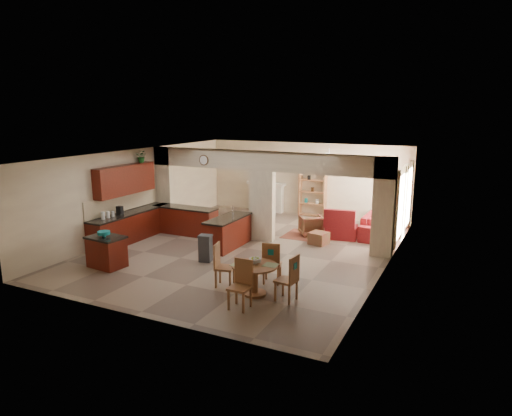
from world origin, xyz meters
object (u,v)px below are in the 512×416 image
at_px(dining_table, 255,274).
at_px(sofa, 382,224).
at_px(armchair, 311,225).
at_px(kitchen_island, 107,252).

height_order(dining_table, sofa, sofa).
bearing_deg(sofa, armchair, 117.36).
xyz_separation_m(dining_table, sofa, (1.61, 6.24, -0.10)).
xyz_separation_m(dining_table, armchair, (-0.49, 5.22, -0.14)).
relative_size(sofa, armchair, 3.49).
bearing_deg(dining_table, sofa, 75.58).
height_order(kitchen_island, sofa, kitchen_island).
bearing_deg(sofa, kitchen_island, 138.07).
relative_size(kitchen_island, armchair, 1.40).
bearing_deg(dining_table, kitchen_island, -179.55).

